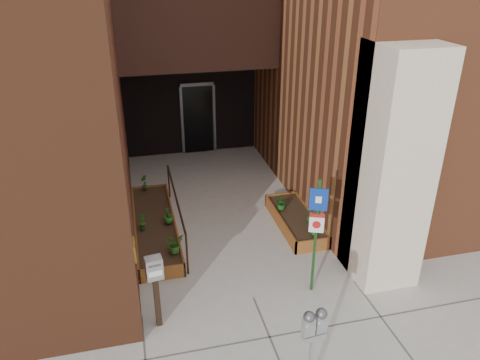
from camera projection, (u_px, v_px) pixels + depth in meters
ground at (253, 298)px, 8.49m from camera, size 80.00×80.00×0.00m
planter_left at (155, 227)px, 10.46m from camera, size 0.90×3.60×0.30m
planter_right at (295, 221)px, 10.70m from camera, size 0.80×2.20×0.30m
handrail at (176, 201)px, 10.26m from camera, size 0.04×3.34×0.90m
parking_meter at (314, 331)px, 6.13m from camera, size 0.35×0.17×1.52m
sign_post at (316, 225)px, 8.10m from camera, size 0.29×0.14×2.27m
payment_dropbox at (155, 278)px, 7.46m from camera, size 0.29×0.23×1.35m
shrub_left_a at (174, 243)px, 9.21m from camera, size 0.49×0.49×0.39m
shrub_left_b at (142, 222)px, 10.02m from camera, size 0.23×0.23×0.32m
shrub_left_c at (168, 215)px, 10.22m from camera, size 0.31×0.31×0.40m
shrub_left_d at (144, 182)px, 11.68m from camera, size 0.24×0.24×0.39m
shrub_right_a at (315, 228)px, 9.79m from camera, size 0.17×0.17×0.30m
shrub_right_b at (310, 215)px, 10.26m from camera, size 0.23×0.23×0.36m
shrub_right_c at (281, 203)px, 10.77m from camera, size 0.42×0.42×0.34m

